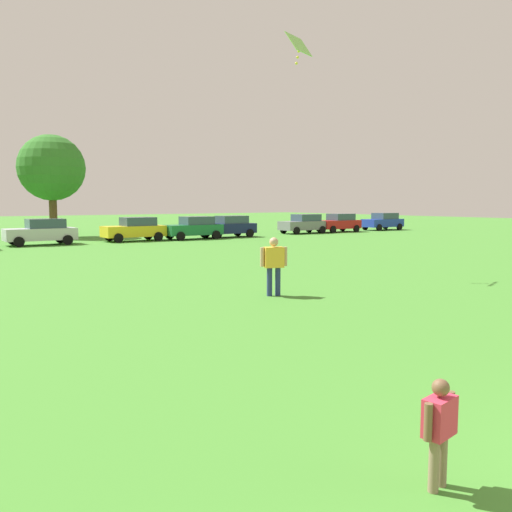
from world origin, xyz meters
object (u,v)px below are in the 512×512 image
(adult_bystander, at_px, (274,261))
(parked_car_navy_5, at_px, (229,226))
(parked_car_yellow_3, at_px, (135,229))
(kite, at_px, (299,46))
(parked_car_gray_6, at_px, (304,224))
(parked_car_green_4, at_px, (194,228))
(parked_car_red_7, at_px, (339,223))
(tree_far_right, at_px, (51,168))
(child_kite_flyer, at_px, (439,424))
(parked_car_blue_8, at_px, (383,221))
(parked_car_silver_2, at_px, (42,232))

(adult_bystander, distance_m, parked_car_navy_5, 26.00)
(parked_car_yellow_3, height_order, parked_car_navy_5, same)
(kite, relative_size, parked_car_yellow_3, 0.29)
(adult_bystander, xyz_separation_m, parked_car_gray_6, (20.64, 23.32, -0.17))
(parked_car_green_4, height_order, parked_car_navy_5, same)
(adult_bystander, bearing_deg, parked_car_red_7, 64.27)
(kite, distance_m, parked_car_navy_5, 22.87)
(adult_bystander, bearing_deg, tree_far_right, 108.69)
(child_kite_flyer, bearing_deg, parked_car_green_4, 56.69)
(child_kite_flyer, height_order, tree_far_right, tree_far_right)
(parked_car_gray_6, height_order, parked_car_blue_8, same)
(parked_car_yellow_3, height_order, parked_car_blue_8, same)
(kite, relative_size, parked_car_gray_6, 0.29)
(kite, relative_size, parked_car_blue_8, 0.29)
(parked_car_gray_6, bearing_deg, kite, 49.54)
(tree_far_right, bearing_deg, child_kite_flyer, -98.88)
(parked_car_gray_6, relative_size, parked_car_red_7, 1.00)
(child_kite_flyer, relative_size, parked_car_yellow_3, 0.25)
(child_kite_flyer, bearing_deg, adult_bystander, 52.83)
(adult_bystander, height_order, parked_car_gray_6, adult_bystander)
(child_kite_flyer, distance_m, parked_car_silver_2, 32.84)
(parked_car_navy_5, distance_m, parked_car_blue_8, 18.18)
(tree_far_right, bearing_deg, adult_bystander, -92.41)
(parked_car_green_4, distance_m, parked_car_gray_6, 11.36)
(parked_car_green_4, relative_size, parked_car_navy_5, 1.00)
(child_kite_flyer, height_order, parked_car_red_7, parked_car_red_7)
(child_kite_flyer, xyz_separation_m, adult_bystander, (4.97, 9.34, 0.38))
(tree_far_right, bearing_deg, parked_car_navy_5, -35.34)
(kite, distance_m, parked_car_blue_8, 34.65)
(parked_car_blue_8, relative_size, tree_far_right, 0.54)
(adult_bystander, distance_m, tree_far_right, 31.08)
(parked_car_navy_5, bearing_deg, child_kite_flyer, 61.37)
(parked_car_red_7, distance_m, tree_far_right, 25.01)
(parked_car_yellow_3, distance_m, tree_far_right, 9.58)
(child_kite_flyer, xyz_separation_m, parked_car_blue_8, (35.70, 32.55, 0.21))
(child_kite_flyer, distance_m, parked_car_gray_6, 41.51)
(parked_car_silver_2, height_order, parked_car_navy_5, same)
(kite, height_order, parked_car_red_7, kite)
(parked_car_red_7, xyz_separation_m, parked_car_blue_8, (6.03, 0.04, 0.00))
(child_kite_flyer, distance_m, parked_car_green_4, 34.90)
(adult_bystander, height_order, parked_car_silver_2, adult_bystander)
(parked_car_green_4, bearing_deg, adult_bystander, 67.51)
(parked_car_silver_2, distance_m, parked_car_green_4, 10.63)
(kite, height_order, tree_far_right, kite)
(parked_car_navy_5, xyz_separation_m, parked_car_blue_8, (18.17, 0.45, 0.00))
(adult_bystander, relative_size, parked_car_red_7, 0.40)
(parked_car_yellow_3, distance_m, parked_car_gray_6, 15.69)
(parked_car_green_4, height_order, parked_car_blue_8, same)
(parked_car_blue_8, bearing_deg, child_kite_flyer, 42.36)
(kite, relative_size, parked_car_red_7, 0.29)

